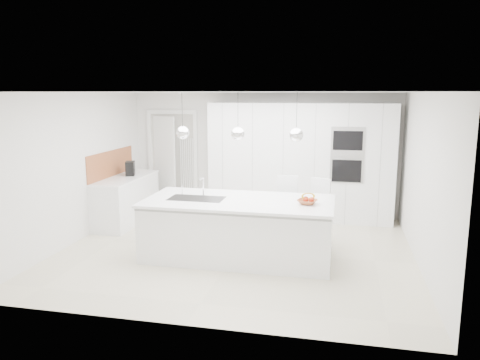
% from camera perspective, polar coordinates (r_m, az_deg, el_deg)
% --- Properties ---
extents(floor, '(5.50, 5.50, 0.00)m').
position_cam_1_polar(floor, '(7.57, -0.49, -8.63)').
color(floor, beige).
rests_on(floor, ground).
extents(wall_back, '(5.50, 0.00, 5.50)m').
position_cam_1_polar(wall_back, '(9.68, 2.77, 3.21)').
color(wall_back, white).
rests_on(wall_back, ground).
extents(wall_left, '(0.00, 5.00, 5.00)m').
position_cam_1_polar(wall_left, '(8.30, -19.37, 1.39)').
color(wall_left, white).
rests_on(wall_left, ground).
extents(ceiling, '(5.50, 5.50, 0.00)m').
position_cam_1_polar(ceiling, '(7.15, -0.52, 10.67)').
color(ceiling, white).
rests_on(ceiling, wall_back).
extents(tall_cabinets, '(3.60, 0.60, 2.30)m').
position_cam_1_polar(tall_cabinets, '(9.30, 7.32, 2.21)').
color(tall_cabinets, white).
rests_on(tall_cabinets, floor).
extents(oven_stack, '(0.62, 0.04, 1.05)m').
position_cam_1_polar(oven_stack, '(8.93, 12.94, 2.98)').
color(oven_stack, '#A5A5A8').
rests_on(oven_stack, tall_cabinets).
extents(doorway_frame, '(1.11, 0.08, 2.13)m').
position_cam_1_polar(doorway_frame, '(10.18, -8.17, 2.20)').
color(doorway_frame, white).
rests_on(doorway_frame, floor).
extents(hallway_door, '(0.76, 0.38, 2.00)m').
position_cam_1_polar(hallway_door, '(10.23, -9.58, 2.08)').
color(hallway_door, white).
rests_on(hallway_door, floor).
extents(radiator, '(0.32, 0.04, 1.40)m').
position_cam_1_polar(radiator, '(10.09, -6.46, 1.16)').
color(radiator, white).
rests_on(radiator, floor).
extents(left_base_cabinets, '(0.60, 1.80, 0.86)m').
position_cam_1_polar(left_base_cabinets, '(9.34, -13.66, -2.47)').
color(left_base_cabinets, white).
rests_on(left_base_cabinets, floor).
extents(left_worktop, '(0.62, 1.82, 0.04)m').
position_cam_1_polar(left_worktop, '(9.25, -13.78, 0.25)').
color(left_worktop, white).
rests_on(left_worktop, left_base_cabinets).
extents(oak_backsplash, '(0.02, 1.80, 0.50)m').
position_cam_1_polar(oak_backsplash, '(9.34, -15.45, 1.94)').
color(oak_backsplash, '#AD643C').
rests_on(oak_backsplash, wall_left).
extents(island_base, '(2.80, 1.20, 0.86)m').
position_cam_1_polar(island_base, '(7.13, -0.24, -6.20)').
color(island_base, white).
rests_on(island_base, floor).
extents(island_worktop, '(2.84, 1.40, 0.04)m').
position_cam_1_polar(island_worktop, '(7.07, -0.15, -2.59)').
color(island_worktop, white).
rests_on(island_worktop, island_base).
extents(island_sink, '(0.84, 0.44, 0.18)m').
position_cam_1_polar(island_sink, '(7.20, -5.31, -2.88)').
color(island_sink, '#3F3F42').
rests_on(island_sink, island_worktop).
extents(island_tap, '(0.02, 0.02, 0.30)m').
position_cam_1_polar(island_tap, '(7.32, -4.49, -0.79)').
color(island_tap, white).
rests_on(island_tap, island_worktop).
extents(pendant_left, '(0.20, 0.20, 0.20)m').
position_cam_1_polar(pendant_left, '(7.09, -7.01, 5.73)').
color(pendant_left, white).
rests_on(pendant_left, ceiling).
extents(pendant_mid, '(0.20, 0.20, 0.20)m').
position_cam_1_polar(pendant_mid, '(6.86, -0.25, 5.65)').
color(pendant_mid, white).
rests_on(pendant_mid, ceiling).
extents(pendant_right, '(0.20, 0.20, 0.20)m').
position_cam_1_polar(pendant_right, '(6.72, 6.87, 5.48)').
color(pendant_right, white).
rests_on(pendant_right, ceiling).
extents(fruit_bowl, '(0.36, 0.36, 0.07)m').
position_cam_1_polar(fruit_bowl, '(6.85, 8.21, -2.65)').
color(fruit_bowl, '#AD643C').
rests_on(fruit_bowl, island_worktop).
extents(espresso_machine, '(0.24, 0.30, 0.27)m').
position_cam_1_polar(espresso_machine, '(9.37, -13.24, 1.38)').
color(espresso_machine, black).
rests_on(espresso_machine, left_worktop).
extents(bar_stool_left, '(0.38, 0.52, 1.11)m').
position_cam_1_polar(bar_stool_left, '(7.87, 5.63, -3.68)').
color(bar_stool_left, white).
rests_on(bar_stool_left, floor).
extents(bar_stool_right, '(0.51, 0.59, 1.09)m').
position_cam_1_polar(bar_stool_right, '(7.85, 9.69, -3.92)').
color(bar_stool_right, white).
rests_on(bar_stool_right, floor).
extents(apple_a, '(0.08, 0.08, 0.08)m').
position_cam_1_polar(apple_a, '(6.82, 8.70, -2.40)').
color(apple_a, '#B22F14').
rests_on(apple_a, fruit_bowl).
extents(apple_b, '(0.08, 0.08, 0.08)m').
position_cam_1_polar(apple_b, '(6.86, 8.02, -2.31)').
color(apple_b, '#B22F14').
rests_on(apple_b, fruit_bowl).
extents(apple_c, '(0.07, 0.07, 0.07)m').
position_cam_1_polar(apple_c, '(6.84, 8.03, -2.39)').
color(apple_c, '#B22F14').
rests_on(apple_c, fruit_bowl).
extents(banana_bunch, '(0.23, 0.17, 0.21)m').
position_cam_1_polar(banana_bunch, '(6.85, 8.31, -1.97)').
color(banana_bunch, gold).
rests_on(banana_bunch, fruit_bowl).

